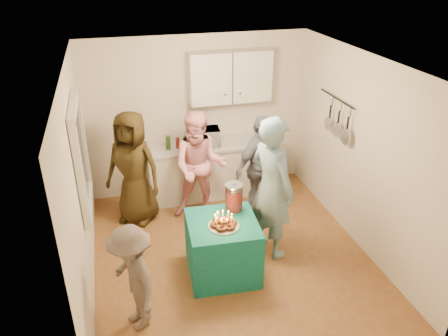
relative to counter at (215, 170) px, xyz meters
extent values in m
plane|color=brown|center=(-0.20, -1.70, -0.43)|extent=(4.00, 4.00, 0.00)
plane|color=white|center=(-0.20, -1.70, 2.17)|extent=(4.00, 4.00, 0.00)
plane|color=silver|center=(-0.20, 0.30, 0.87)|extent=(3.60, 3.60, 0.00)
plane|color=silver|center=(-2.00, -1.70, 0.87)|extent=(4.00, 4.00, 0.00)
plane|color=silver|center=(1.60, -1.70, 0.87)|extent=(4.00, 4.00, 0.00)
cube|color=black|center=(-1.97, -1.40, 1.12)|extent=(0.04, 1.00, 1.20)
cube|color=white|center=(0.00, 0.00, 0.00)|extent=(2.20, 0.58, 0.86)
cube|color=beige|center=(0.00, 0.00, 0.46)|extent=(2.24, 0.62, 0.05)
cube|color=white|center=(0.30, 0.15, 1.52)|extent=(1.30, 0.30, 0.80)
cube|color=black|center=(1.52, -1.00, 1.17)|extent=(0.12, 1.00, 0.60)
imported|color=white|center=(-0.17, 0.00, 0.62)|extent=(0.53, 0.38, 0.27)
cube|color=#106D61|center=(-0.40, -2.02, -0.05)|extent=(0.90, 0.90, 0.76)
cylinder|color=#AE0D15|center=(-0.18, -1.76, 0.50)|extent=(0.22, 0.22, 0.34)
imported|color=#7CA2B4|center=(0.33, -1.73, 0.55)|extent=(0.72, 0.84, 1.96)
imported|color=brown|center=(-1.34, -0.47, 0.44)|extent=(1.01, 0.92, 1.73)
imported|color=pink|center=(-0.38, -0.63, 0.42)|extent=(0.98, 0.85, 1.70)
imported|color=black|center=(0.50, -0.81, 0.38)|extent=(1.03, 0.80, 1.62)
imported|color=#574C45|center=(-1.53, -2.61, 0.20)|extent=(0.72, 0.93, 1.27)
camera|label=1|loc=(-1.53, -6.31, 3.30)|focal=35.00mm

